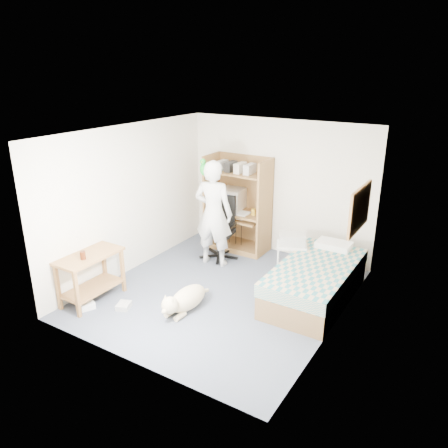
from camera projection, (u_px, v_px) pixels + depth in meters
name	position (u px, v px, depth m)	size (l,w,h in m)	color
floor	(221.00, 293.00, 6.87)	(4.00, 4.00, 0.00)	#4B5567
wall_back	(279.00, 188.00, 8.04)	(3.60, 0.02, 2.50)	white
wall_right	(341.00, 243.00, 5.55)	(0.02, 4.00, 2.50)	white
wall_left	(130.00, 200.00, 7.33)	(0.02, 4.00, 2.50)	white
ceiling	(221.00, 133.00, 6.01)	(3.60, 4.00, 0.02)	white
computer_hutch	(238.00, 207.00, 8.32)	(1.20, 0.63, 1.80)	brown
bed	(315.00, 281.00, 6.62)	(1.02, 2.02, 0.66)	brown
side_desk	(91.00, 271.00, 6.51)	(0.50, 1.00, 0.75)	brown
corkboard	(360.00, 209.00, 6.22)	(0.04, 0.94, 0.66)	olive
office_chair	(220.00, 236.00, 8.06)	(0.64, 0.64, 1.14)	black
person	(213.00, 214.00, 7.59)	(0.69, 0.45, 1.89)	white
parrot	(204.00, 168.00, 7.43)	(0.14, 0.24, 0.38)	#138325
dog	(185.00, 299.00, 6.34)	(0.37, 1.06, 0.40)	beige
printer_cart	(291.00, 255.00, 7.29)	(0.61, 0.56, 0.59)	silver
printer	(292.00, 239.00, 7.19)	(0.42, 0.32, 0.18)	#ABAAA6
crt_monitor	(232.00, 199.00, 8.35)	(0.46, 0.48, 0.40)	beige
keyboard	(233.00, 217.00, 8.26)	(0.45, 0.16, 0.03)	beige
pencil_cup	(253.00, 212.00, 8.07)	(0.08, 0.08, 0.12)	gold
drink_glass	(83.00, 255.00, 6.26)	(0.08, 0.08, 0.12)	#421A0A
floor_box_a	(86.00, 304.00, 6.45)	(0.25, 0.20, 0.10)	white
floor_box_b	(124.00, 306.00, 6.43)	(0.18, 0.22, 0.08)	#B2B2AD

